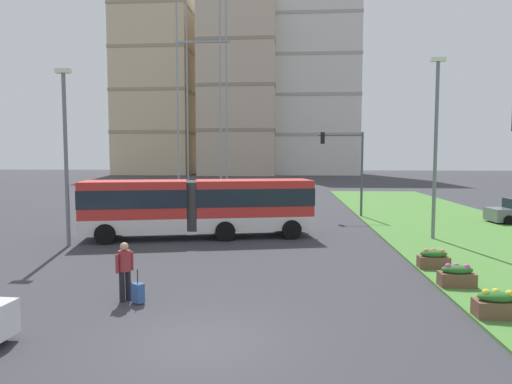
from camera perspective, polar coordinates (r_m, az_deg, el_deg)
The scene contains 15 objects.
ground_plane at distance 10.92m, azimuth -6.77°, elevation -18.37°, with size 260.00×260.00×0.00m, color #38383D.
articulated_bus at distance 23.76m, azimuth -7.15°, elevation -1.77°, with size 12.05×5.09×3.00m.
car_black_sedan at distance 33.12m, azimuth -9.66°, elevation -1.59°, with size 4.60×2.47×1.58m.
pedestrian_crossing at distance 13.93m, azimuth -16.22°, elevation -9.10°, with size 0.40×0.48×1.74m.
rolling_suitcase at distance 13.78m, azimuth -14.67°, elevation -12.19°, with size 0.43×0.41×0.97m.
flower_planter_0 at distance 13.56m, azimuth 28.07°, elevation -12.36°, with size 1.10×0.56×0.74m.
flower_planter_1 at distance 16.09m, azimuth 23.99°, elevation -9.60°, with size 1.10×0.56×0.74m.
flower_planter_2 at distance 18.28m, azimuth 21.47°, elevation -7.85°, with size 1.10×0.56×0.74m.
traffic_light_far_right at distance 32.11m, azimuth 11.50°, elevation 4.05°, with size 3.11×0.28×5.91m.
streetlight_left at distance 22.97m, azimuth -22.86°, elevation 4.99°, with size 0.70×0.28×8.27m.
streetlight_median at distance 24.47m, azimuth 21.72°, elevation 5.98°, with size 0.70×0.28×9.11m.
apartment_tower_west at distance 113.78m, azimuth -12.39°, elevation 14.16°, with size 17.55×17.06×46.98m.
apartment_tower_westcentre at distance 108.07m, azimuth -2.05°, elevation 12.48°, with size 17.11×19.58×38.42m.
apartment_tower_centre at distance 112.67m, azimuth 7.55°, elevation 15.79°, with size 19.26×18.86×52.66m.
transmission_pylon at distance 67.96m, azimuth -6.72°, elevation 15.47°, with size 9.00×6.24×31.52m.
Camera 1 is at (1.98, -9.86, 4.24)m, focal length 31.73 mm.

